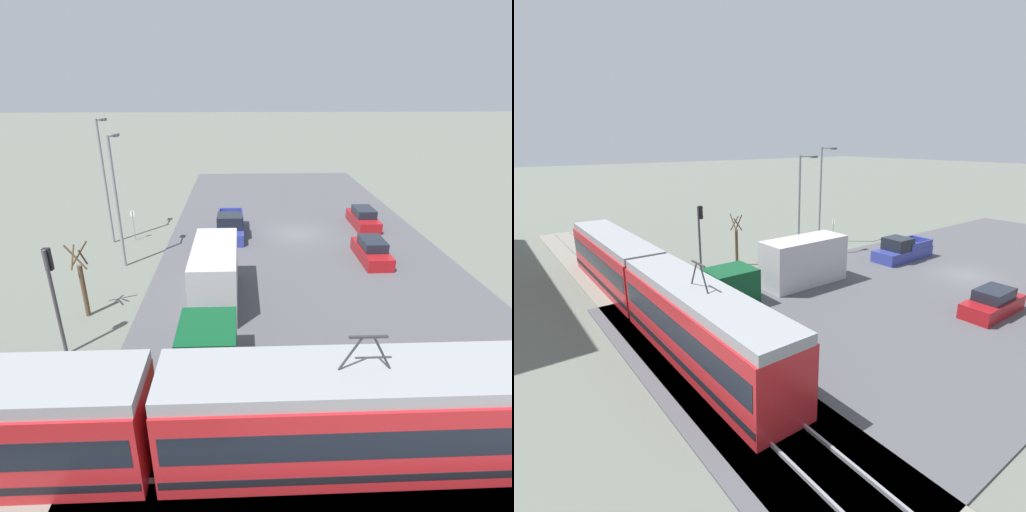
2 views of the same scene
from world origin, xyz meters
The scene contains 12 objects.
ground_plane centered at (0.00, 0.00, 0.00)m, with size 320.00×320.00×0.00m, color #60665B.
road_surface centered at (0.00, 0.00, 0.04)m, with size 19.94×47.54×0.08m.
rail_bed centered at (0.00, 20.97, 0.05)m, with size 66.01×4.40×0.22m.
light_rail_tram centered at (7.14, 20.97, 1.75)m, with size 24.41×2.62×4.57m.
box_truck centered at (5.88, 12.05, 1.53)m, with size 2.35×10.31×3.15m.
pickup_truck centered at (5.30, 0.30, 0.80)m, with size 2.09×5.55×1.90m.
sedan_car_0 centered at (-4.40, 5.44, 0.69)m, with size 1.72×4.41×1.48m.
traffic_light_pole centered at (12.32, 15.08, 3.27)m, with size 0.28×0.47×5.03m.
street_tree centered at (12.48, 11.87, 1.85)m, with size 0.97×0.81×4.07m.
street_lamp_near_crossing centered at (12.18, 5.44, 4.82)m, with size 0.36×1.95×8.39m.
street_lamp_mid_block centered at (14.20, 1.05, 5.13)m, with size 0.36×1.95×8.99m.
no_parking_sign centered at (12.65, 0.86, 1.43)m, with size 0.32×0.08×2.36m.
Camera 2 is at (-13.55, 28.12, 9.60)m, focal length 28.00 mm.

